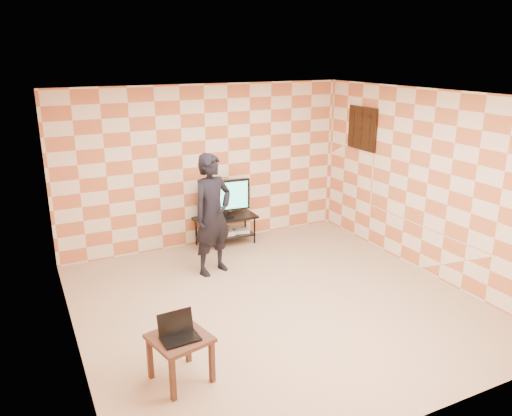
% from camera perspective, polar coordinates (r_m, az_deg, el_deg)
% --- Properties ---
extents(floor, '(5.00, 5.00, 0.00)m').
position_cam_1_polar(floor, '(6.75, 2.29, -10.74)').
color(floor, tan).
rests_on(floor, ground).
extents(wall_back, '(5.00, 0.02, 2.70)m').
position_cam_1_polar(wall_back, '(8.44, -5.72, 4.78)').
color(wall_back, beige).
rests_on(wall_back, ground).
extents(wall_front, '(5.00, 0.02, 2.70)m').
position_cam_1_polar(wall_front, '(4.36, 18.51, -8.50)').
color(wall_front, beige).
rests_on(wall_front, ground).
extents(wall_left, '(0.02, 5.00, 2.70)m').
position_cam_1_polar(wall_left, '(5.55, -20.93, -3.12)').
color(wall_left, beige).
rests_on(wall_left, ground).
extents(wall_right, '(0.02, 5.00, 2.70)m').
position_cam_1_polar(wall_right, '(7.71, 19.02, 2.68)').
color(wall_right, beige).
rests_on(wall_right, ground).
extents(ceiling, '(5.00, 5.00, 0.02)m').
position_cam_1_polar(ceiling, '(5.97, 2.60, 12.74)').
color(ceiling, white).
rests_on(ceiling, wall_back).
extents(wall_art, '(0.04, 0.72, 0.72)m').
position_cam_1_polar(wall_art, '(8.71, 12.06, 8.89)').
color(wall_art, black).
rests_on(wall_art, wall_right).
extents(tv_stand, '(1.06, 0.48, 0.50)m').
position_cam_1_polar(tv_stand, '(8.56, -3.52, -1.83)').
color(tv_stand, black).
rests_on(tv_stand, floor).
extents(tv, '(0.88, 0.19, 0.64)m').
position_cam_1_polar(tv, '(8.41, -3.58, 1.30)').
color(tv, black).
rests_on(tv, tv_stand).
extents(dvd_player, '(0.47, 0.34, 0.08)m').
position_cam_1_polar(dvd_player, '(8.60, -4.18, -2.85)').
color(dvd_player, silver).
rests_on(dvd_player, tv_stand).
extents(game_console, '(0.28, 0.23, 0.06)m').
position_cam_1_polar(game_console, '(8.71, -1.61, -2.62)').
color(game_console, silver).
rests_on(game_console, tv_stand).
extents(side_table, '(0.65, 0.65, 0.50)m').
position_cam_1_polar(side_table, '(5.19, -8.68, -15.13)').
color(side_table, '#3D2318').
rests_on(side_table, floor).
extents(laptop, '(0.38, 0.30, 0.24)m').
position_cam_1_polar(laptop, '(5.11, -8.85, -13.87)').
color(laptop, black).
rests_on(laptop, side_table).
extents(person, '(0.76, 0.62, 1.82)m').
position_cam_1_polar(person, '(7.33, -4.99, -0.75)').
color(person, black).
rests_on(person, floor).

